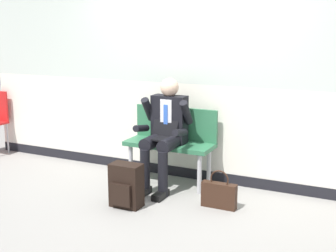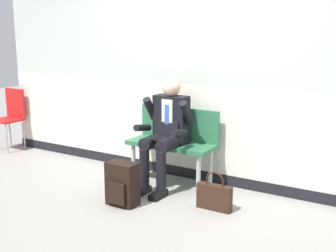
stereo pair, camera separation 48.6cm
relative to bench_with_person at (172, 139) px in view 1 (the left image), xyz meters
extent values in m
plane|color=gray|center=(0.15, -0.29, -0.54)|extent=(18.00, 18.00, 0.00)
cube|color=beige|center=(0.15, 0.28, 1.54)|extent=(6.08, 0.12, 1.83)
cube|color=silver|center=(0.15, 0.28, 0.11)|extent=(6.08, 0.12, 1.04)
cube|color=black|center=(0.15, 0.28, -0.48)|extent=(6.08, 0.14, 0.13)
cube|color=#2D6B47|center=(0.00, -0.07, -0.05)|extent=(1.04, 0.42, 0.05)
cube|color=#2D6B47|center=(0.00, 0.11, 0.16)|extent=(1.04, 0.04, 0.39)
cylinder|color=#B7B7BC|center=(-0.44, -0.22, -0.31)|extent=(0.05, 0.05, 0.46)
cylinder|color=#B7B7BC|center=(-0.44, 0.08, -0.31)|extent=(0.05, 0.05, 0.46)
cylinder|color=#B7B7BC|center=(0.44, -0.22, -0.31)|extent=(0.05, 0.05, 0.46)
cylinder|color=#B7B7BC|center=(0.44, 0.08, -0.31)|extent=(0.05, 0.05, 0.46)
cylinder|color=black|center=(-0.11, -0.28, 0.02)|extent=(0.15, 0.40, 0.15)
cylinder|color=black|center=(-0.11, -0.47, -0.28)|extent=(0.11, 0.11, 0.51)
cube|color=black|center=(-0.11, -0.53, -0.50)|extent=(0.10, 0.26, 0.07)
cylinder|color=black|center=(0.11, -0.28, 0.02)|extent=(0.15, 0.40, 0.15)
cylinder|color=black|center=(0.11, -0.47, -0.28)|extent=(0.11, 0.11, 0.51)
cube|color=black|center=(0.11, -0.53, -0.50)|extent=(0.10, 0.26, 0.07)
cube|color=black|center=(0.00, -0.07, 0.25)|extent=(0.40, 0.18, 0.55)
cube|color=silver|center=(0.00, -0.16, 0.30)|extent=(0.14, 0.01, 0.39)
cube|color=blue|center=(0.00, -0.17, 0.27)|extent=(0.05, 0.01, 0.33)
sphere|color=beige|center=(0.00, -0.07, 0.61)|extent=(0.21, 0.21, 0.21)
cylinder|color=black|center=(-0.24, -0.14, 0.36)|extent=(0.09, 0.25, 0.30)
cylinder|color=black|center=(-0.24, -0.31, 0.16)|extent=(0.08, 0.27, 0.12)
cylinder|color=black|center=(0.24, -0.14, 0.36)|extent=(0.09, 0.25, 0.30)
cylinder|color=black|center=(0.24, -0.31, 0.16)|extent=(0.08, 0.27, 0.12)
cube|color=black|center=(0.00, -0.31, 0.07)|extent=(0.30, 0.22, 0.02)
cube|color=black|center=(0.00, -0.18, 0.18)|extent=(0.30, 0.08, 0.21)
cube|color=black|center=(-0.11, -0.88, -0.31)|extent=(0.32, 0.19, 0.46)
cube|color=black|center=(-0.11, -0.99, -0.38)|extent=(0.23, 0.04, 0.23)
cube|color=#331E14|center=(0.77, -0.50, -0.41)|extent=(0.36, 0.09, 0.26)
torus|color=#331E14|center=(0.77, -0.50, -0.23)|extent=(0.20, 0.02, 0.20)
cylinder|color=#A5A5AA|center=(-2.74, 0.13, -0.32)|extent=(0.02, 0.02, 0.44)
camera|label=1|loc=(2.16, -4.63, 1.28)|focal=47.85mm
camera|label=2|loc=(2.59, -4.40, 1.28)|focal=47.85mm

